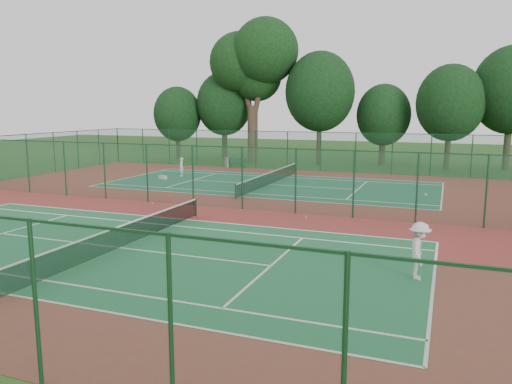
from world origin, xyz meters
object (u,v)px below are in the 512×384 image
trash_bin (227,162)px  bench (238,163)px  big_tree (254,61)px  kit_bag (163,177)px  player_near (419,251)px  player_far (181,167)px

trash_bin → bench: 1.03m
bench → big_tree: size_ratio=0.11×
big_tree → kit_bag: bearing=-97.4°
trash_bin → kit_bag: (-1.64, -8.80, -0.36)m
player_near → player_far: (-19.71, 19.15, -0.19)m
trash_bin → big_tree: big_tree is taller
player_near → big_tree: (-18.34, 32.14, 9.30)m
player_far → big_tree: size_ratio=0.11×
bench → kit_bag: (-2.66, -8.89, -0.34)m
big_tree → player_near: bearing=-60.3°
player_near → trash_bin: 31.99m
kit_bag → player_far: bearing=94.9°
kit_bag → trash_bin: bearing=100.8°
player_near → kit_bag: size_ratio=2.53×
bench → kit_bag: 9.28m
player_far → bench: bearing=151.8°
player_near → big_tree: 38.16m
player_near → kit_bag: (-20.29, 17.19, -0.82)m
trash_bin → bench: size_ratio=0.63×
player_near → big_tree: bearing=24.8°
player_far → bench: player_far is taller
player_near → bench: bearing=29.1°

